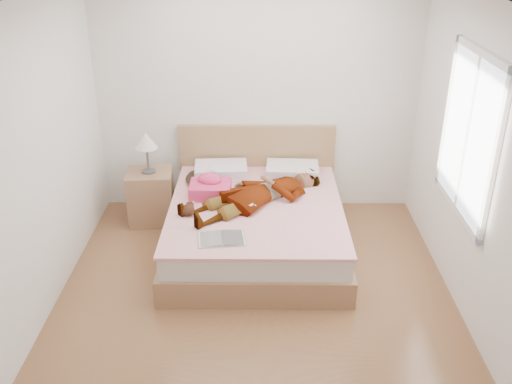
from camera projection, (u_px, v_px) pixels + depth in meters
ground at (255, 303)px, 5.13m from camera, size 4.00×4.00×0.00m
woman at (258, 190)px, 5.81m from camera, size 1.72×1.51×0.23m
hair at (206, 178)px, 6.25m from camera, size 0.52×0.61×0.08m
phone at (212, 170)px, 6.16m from camera, size 0.08×0.09×0.05m
room_shell at (469, 135)px, 4.74m from camera, size 4.00×4.00×4.00m
bed at (256, 221)px, 5.94m from camera, size 1.80×2.08×1.00m
towel at (210, 187)px, 5.93m from camera, size 0.43×0.37×0.22m
magazine at (222, 239)px, 5.13m from camera, size 0.46×0.33×0.03m
coffee_mug at (249, 208)px, 5.59m from camera, size 0.13×0.09×0.10m
plush_toy at (188, 209)px, 5.55m from camera, size 0.14×0.20×0.11m
nightstand at (151, 192)px, 6.38m from camera, size 0.53×0.48×1.06m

